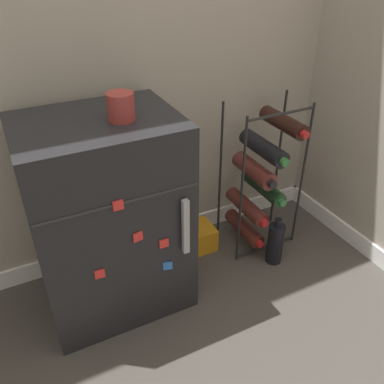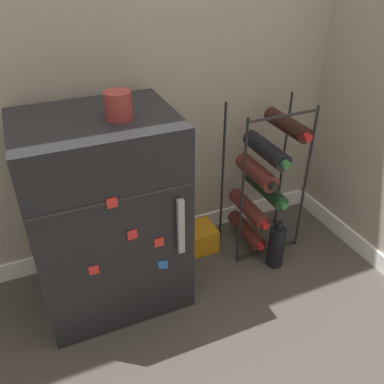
{
  "view_description": "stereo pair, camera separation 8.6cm",
  "coord_description": "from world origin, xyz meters",
  "px_view_note": "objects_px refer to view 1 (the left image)",
  "views": [
    {
      "loc": [
        -0.64,
        -1.01,
        1.36
      ],
      "look_at": [
        0.03,
        0.32,
        0.41
      ],
      "focal_mm": 38.0,
      "sensor_mm": 36.0,
      "label": 1
    },
    {
      "loc": [
        -0.57,
        -1.05,
        1.36
      ],
      "look_at": [
        0.03,
        0.32,
        0.41
      ],
      "focal_mm": 38.0,
      "sensor_mm": 36.0,
      "label": 2
    }
  ],
  "objects_px": {
    "fridge_top_cup": "(121,107)",
    "soda_box": "(192,239)",
    "mini_fridge": "(108,218)",
    "loose_bottle_floor": "(275,243)",
    "wine_rack": "(259,176)"
  },
  "relations": [
    {
      "from": "mini_fridge",
      "to": "loose_bottle_floor",
      "type": "distance_m",
      "value": 0.82
    },
    {
      "from": "mini_fridge",
      "to": "wine_rack",
      "type": "bearing_deg",
      "value": 3.24
    },
    {
      "from": "soda_box",
      "to": "loose_bottle_floor",
      "type": "xyz_separation_m",
      "value": [
        0.32,
        -0.26,
        0.05
      ]
    },
    {
      "from": "soda_box",
      "to": "loose_bottle_floor",
      "type": "bearing_deg",
      "value": -39.25
    },
    {
      "from": "mini_fridge",
      "to": "soda_box",
      "type": "height_order",
      "value": "mini_fridge"
    },
    {
      "from": "fridge_top_cup",
      "to": "loose_bottle_floor",
      "type": "xyz_separation_m",
      "value": [
        0.67,
        -0.09,
        -0.77
      ]
    },
    {
      "from": "fridge_top_cup",
      "to": "soda_box",
      "type": "bearing_deg",
      "value": 25.9
    },
    {
      "from": "mini_fridge",
      "to": "fridge_top_cup",
      "type": "xyz_separation_m",
      "value": [
        0.08,
        -0.04,
        0.46
      ]
    },
    {
      "from": "soda_box",
      "to": "mini_fridge",
      "type": "bearing_deg",
      "value": -163.81
    },
    {
      "from": "soda_box",
      "to": "loose_bottle_floor",
      "type": "distance_m",
      "value": 0.42
    },
    {
      "from": "fridge_top_cup",
      "to": "loose_bottle_floor",
      "type": "distance_m",
      "value": 1.02
    },
    {
      "from": "loose_bottle_floor",
      "to": "fridge_top_cup",
      "type": "bearing_deg",
      "value": 172.22
    },
    {
      "from": "mini_fridge",
      "to": "loose_bottle_floor",
      "type": "relative_size",
      "value": 3.31
    },
    {
      "from": "mini_fridge",
      "to": "soda_box",
      "type": "xyz_separation_m",
      "value": [
        0.43,
        0.13,
        -0.35
      ]
    },
    {
      "from": "soda_box",
      "to": "loose_bottle_floor",
      "type": "relative_size",
      "value": 0.9
    }
  ]
}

